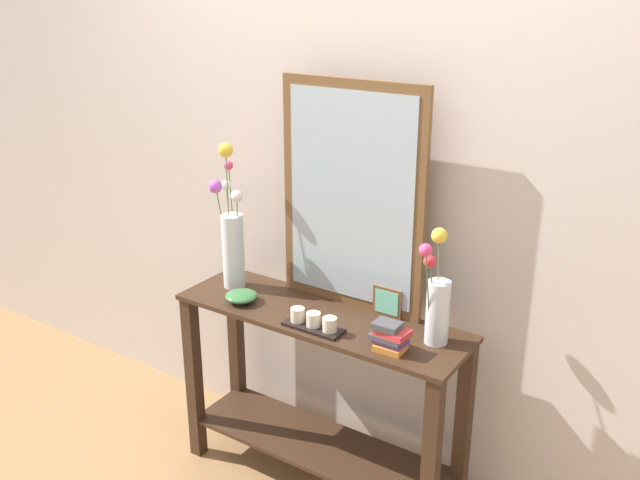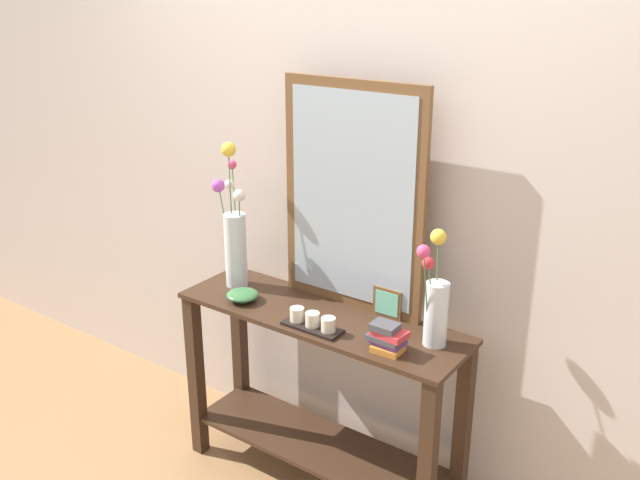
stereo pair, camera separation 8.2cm
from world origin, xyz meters
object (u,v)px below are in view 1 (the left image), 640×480
tall_vase_left (232,237)px  picture_frame_small (387,302)px  console_table (320,386)px  book_stack (390,337)px  candle_tray (313,322)px  vase_right (437,301)px  mirror_leaning (352,197)px  decorative_bowl (241,296)px

tall_vase_left → picture_frame_small: 0.73m
tall_vase_left → picture_frame_small: size_ratio=5.01×
console_table → book_stack: book_stack is taller
candle_tray → vase_right: bearing=20.4°
mirror_leaning → vase_right: mirror_leaning is taller
candle_tray → picture_frame_small: (0.18, 0.25, 0.03)m
tall_vase_left → picture_frame_small: (0.70, 0.11, -0.17)m
vase_right → book_stack: bearing=-128.0°
mirror_leaning → picture_frame_small: bearing=-5.4°
candle_tray → mirror_leaning: bearing=89.8°
tall_vase_left → book_stack: bearing=-8.7°
tall_vase_left → book_stack: tall_vase_left is taller
tall_vase_left → decorative_bowl: tall_vase_left is taller
tall_vase_left → candle_tray: 0.57m
mirror_leaning → tall_vase_left: (-0.52, -0.12, -0.23)m
tall_vase_left → book_stack: size_ratio=4.36×
console_table → decorative_bowl: decorative_bowl is taller
console_table → mirror_leaning: (0.05, 0.15, 0.79)m
tall_vase_left → decorative_bowl: 0.27m
picture_frame_small → decorative_bowl: size_ratio=0.93×
decorative_bowl → tall_vase_left: bearing=140.1°
book_stack → picture_frame_small: bearing=120.3°
console_table → decorative_bowl: size_ratio=9.13×
decorative_bowl → book_stack: 0.70m
picture_frame_small → candle_tray: bearing=-126.0°
picture_frame_small → console_table: bearing=-149.0°
mirror_leaning → vase_right: (0.43, -0.11, -0.29)m
decorative_bowl → console_table: bearing=13.7°
book_stack → tall_vase_left: bearing=171.3°
picture_frame_small → mirror_leaning: bearing=174.6°
tall_vase_left → decorative_bowl: size_ratio=4.66×
decorative_bowl → vase_right: bearing=9.0°
picture_frame_small → book_stack: picture_frame_small is taller
tall_vase_left → vase_right: 0.95m
candle_tray → book_stack: book_stack is taller
mirror_leaning → picture_frame_small: (0.18, -0.02, -0.40)m
tall_vase_left → candle_tray: size_ratio=2.58×
mirror_leaning → book_stack: bearing=-38.2°
tall_vase_left → decorative_bowl: bearing=-39.9°
mirror_leaning → candle_tray: (-0.00, -0.27, -0.43)m
mirror_leaning → candle_tray: mirror_leaning is taller
book_stack → decorative_bowl: bearing=178.8°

